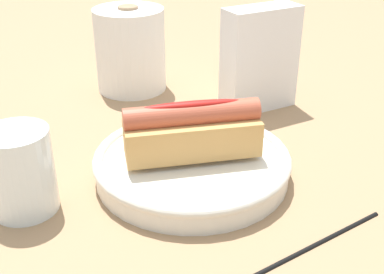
{
  "coord_description": "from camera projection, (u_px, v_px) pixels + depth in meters",
  "views": [
    {
      "loc": [
        -0.23,
        -0.44,
        0.31
      ],
      "look_at": [
        0.01,
        -0.01,
        0.05
      ],
      "focal_mm": 46.65,
      "sensor_mm": 36.0,
      "label": 1
    }
  ],
  "objects": [
    {
      "name": "ground_plane",
      "position": [
        182.0,
        173.0,
        0.59
      ],
      "size": [
        2.4,
        2.4,
        0.0
      ],
      "primitive_type": "plane",
      "color": "#9E7A56"
    },
    {
      "name": "water_glass",
      "position": [
        21.0,
        176.0,
        0.51
      ],
      "size": [
        0.07,
        0.07,
        0.09
      ],
      "color": "white",
      "rests_on": "ground_plane"
    },
    {
      "name": "serving_bowl",
      "position": [
        192.0,
        163.0,
        0.57
      ],
      "size": [
        0.23,
        0.23,
        0.03
      ],
      "color": "silver",
      "rests_on": "ground_plane"
    },
    {
      "name": "hotdog_front",
      "position": [
        192.0,
        131.0,
        0.55
      ],
      "size": [
        0.16,
        0.09,
        0.06
      ],
      "color": "tan",
      "rests_on": "serving_bowl"
    },
    {
      "name": "napkin_box",
      "position": [
        260.0,
        59.0,
        0.72
      ],
      "size": [
        0.11,
        0.05,
        0.15
      ],
      "primitive_type": "cube",
      "rotation": [
        0.0,
        0.0,
        -0.02
      ],
      "color": "white",
      "rests_on": "ground_plane"
    },
    {
      "name": "paper_towel_roll",
      "position": [
        130.0,
        50.0,
        0.79
      ],
      "size": [
        0.11,
        0.11,
        0.13
      ],
      "color": "white",
      "rests_on": "ground_plane"
    },
    {
      "name": "chopstick_near",
      "position": [
        299.0,
        252.0,
        0.46
      ],
      "size": [
        0.22,
        0.02,
        0.01
      ],
      "primitive_type": "cylinder",
      "rotation": [
        0.0,
        1.57,
        0.07
      ],
      "color": "black",
      "rests_on": "ground_plane"
    }
  ]
}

